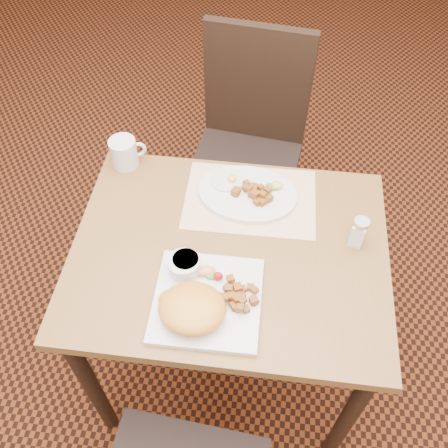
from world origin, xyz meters
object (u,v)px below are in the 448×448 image
table (229,270)px  plate_oval (247,194)px  plate_square (207,300)px  chair_far (249,139)px  salt_shaker (359,232)px  coffee_mug (125,153)px

table → plate_oval: plate_oval is taller
plate_square → plate_oval: plate_oval is taller
table → chair_far: bearing=90.1°
plate_oval → salt_shaker: size_ratio=3.05×
table → plate_square: bearing=-102.2°
plate_square → coffee_mug: bearing=125.2°
table → salt_shaker: size_ratio=9.00×
salt_shaker → coffee_mug: (-0.73, 0.23, -0.00)m
coffee_mug → plate_square: bearing=-54.8°
plate_square → plate_oval: 0.39m
chair_far → salt_shaker: size_ratio=9.70×
table → salt_shaker: 0.40m
table → salt_shaker: salt_shaker is taller
table → plate_oval: (0.03, 0.21, 0.12)m
chair_far → salt_shaker: 0.78m
table → salt_shaker: bearing=10.8°
table → coffee_mug: coffee_mug is taller
table → chair_far: (-0.00, 0.70, -0.10)m
salt_shaker → table: bearing=-169.2°
chair_far → plate_oval: (0.03, -0.50, 0.22)m
plate_square → salt_shaker: size_ratio=2.80×
coffee_mug → chair_far: bearing=47.2°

